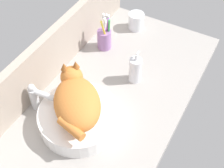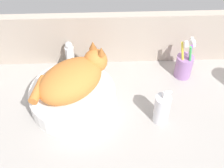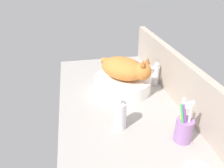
{
  "view_description": "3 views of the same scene",
  "coord_description": "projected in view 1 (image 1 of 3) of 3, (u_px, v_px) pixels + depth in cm",
  "views": [
    {
      "loc": [
        -70.17,
        -41.27,
        102.27
      ],
      "look_at": [
        0.72,
        -1.95,
        10.64
      ],
      "focal_mm": 50.0,
      "sensor_mm": 36.0,
      "label": 1
    },
    {
      "loc": [
        -3.36,
        -71.87,
        90.08
      ],
      "look_at": [
        -0.7,
        3.53,
        10.51
      ],
      "focal_mm": 50.0,
      "sensor_mm": 36.0,
      "label": 2
    },
    {
      "loc": [
        86.95,
        -21.49,
        60.32
      ],
      "look_at": [
        -1.67,
        -4.56,
        11.19
      ],
      "focal_mm": 35.0,
      "sensor_mm": 36.0,
      "label": 3
    }
  ],
  "objects": [
    {
      "name": "sink_basin",
      "position": [
        79.0,
        118.0,
        1.2
      ],
      "size": [
        31.33,
        31.33,
        7.1
      ],
      "primitive_type": "cylinder",
      "color": "white",
      "rests_on": "ground_plane"
    },
    {
      "name": "ground_plane",
      "position": [
        107.0,
        103.0,
        1.32
      ],
      "size": [
        122.51,
        60.36,
        4.0
      ],
      "primitive_type": "cube",
      "color": "#9E9993"
    },
    {
      "name": "toothbrush_cup",
      "position": [
        105.0,
        38.0,
        1.49
      ],
      "size": [
        6.73,
        6.73,
        18.73
      ],
      "color": "#996BA8",
      "rests_on": "ground_plane"
    },
    {
      "name": "faucet",
      "position": [
        36.0,
        96.0,
        1.22
      ],
      "size": [
        3.87,
        11.86,
        13.6
      ],
      "color": "silver",
      "rests_on": "ground_plane"
    },
    {
      "name": "backsplash_panel",
      "position": [
        48.0,
        58.0,
        1.31
      ],
      "size": [
        122.51,
        3.6,
        22.48
      ],
      "primitive_type": "cube",
      "color": "#AD9E8E",
      "rests_on": "ground_plane"
    },
    {
      "name": "soap_dispenser",
      "position": [
        135.0,
        70.0,
        1.34
      ],
      "size": [
        5.47,
        5.47,
        15.24
      ],
      "color": "silver",
      "rests_on": "ground_plane"
    },
    {
      "name": "cat",
      "position": [
        76.0,
        100.0,
        1.14
      ],
      "size": [
        29.89,
        29.46,
        14.0
      ],
      "color": "#CC7533",
      "rests_on": "sink_basin"
    },
    {
      "name": "water_glass",
      "position": [
        136.0,
        22.0,
        1.6
      ],
      "size": [
        7.97,
        7.97,
        8.55
      ],
      "color": "white",
      "rests_on": "ground_plane"
    }
  ]
}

